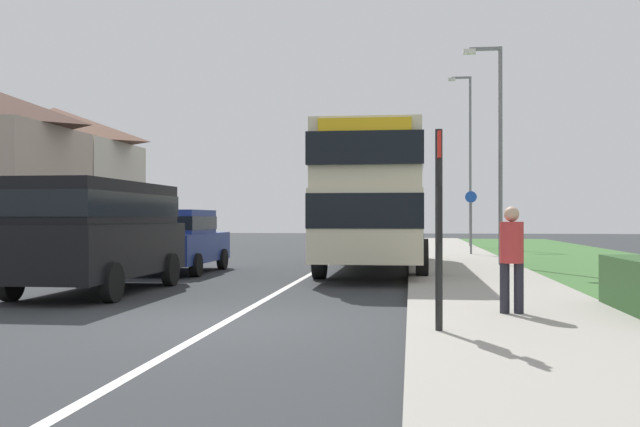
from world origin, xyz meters
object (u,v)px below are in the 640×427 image
(cycle_route_sign, at_px, (471,220))
(street_lamp_far, at_px, (468,151))
(pedestrian_at_stop, at_px, (512,254))
(street_lamp_mid, at_px, (496,140))
(parked_van_black, at_px, (98,227))
(double_decker_bus, at_px, (376,195))
(parked_car_blue, at_px, (177,238))
(bus_stop_sign, at_px, (439,215))

(cycle_route_sign, relative_size, street_lamp_far, 0.30)
(pedestrian_at_stop, distance_m, street_lamp_mid, 11.54)
(parked_van_black, height_order, cycle_route_sign, cycle_route_sign)
(double_decker_bus, height_order, street_lamp_mid, street_lamp_mid)
(parked_car_blue, bearing_deg, cycle_route_sign, 46.42)
(pedestrian_at_stop, distance_m, street_lamp_far, 25.79)
(pedestrian_at_stop, bearing_deg, street_lamp_far, 86.99)
(double_decker_bus, xyz_separation_m, cycle_route_sign, (3.26, 7.65, -0.71))
(pedestrian_at_stop, bearing_deg, double_decker_bus, 103.86)
(parked_van_black, height_order, pedestrian_at_stop, parked_van_black)
(cycle_route_sign, bearing_deg, pedestrian_at_stop, -92.70)
(pedestrian_at_stop, height_order, street_lamp_far, street_lamp_far)
(parked_car_blue, relative_size, cycle_route_sign, 1.68)
(parked_van_black, height_order, bus_stop_sign, bus_stop_sign)
(double_decker_bus, xyz_separation_m, parked_car_blue, (-5.36, -1.41, -1.20))
(parked_car_blue, distance_m, street_lamp_far, 19.69)
(pedestrian_at_stop, xyz_separation_m, street_lamp_far, (1.34, 25.48, 3.80))
(cycle_route_sign, relative_size, street_lamp_mid, 0.38)
(parked_van_black, bearing_deg, bus_stop_sign, -36.53)
(parked_van_black, relative_size, street_lamp_far, 0.61)
(cycle_route_sign, distance_m, street_lamp_mid, 6.82)
(bus_stop_sign, bearing_deg, pedestrian_at_stop, 57.57)
(parked_van_black, distance_m, bus_stop_sign, 8.17)
(bus_stop_sign, distance_m, street_lamp_far, 27.52)
(parked_car_blue, relative_size, bus_stop_sign, 1.63)
(parked_car_blue, bearing_deg, bus_stop_sign, -56.76)
(pedestrian_at_stop, relative_size, street_lamp_mid, 0.25)
(parked_van_black, height_order, parked_car_blue, parked_van_black)
(bus_stop_sign, relative_size, street_lamp_far, 0.31)
(cycle_route_sign, height_order, street_lamp_mid, street_lamp_mid)
(bus_stop_sign, bearing_deg, parked_car_blue, 123.24)
(parked_car_blue, bearing_deg, parked_van_black, -88.66)
(double_decker_bus, bearing_deg, cycle_route_sign, 66.91)
(pedestrian_at_stop, height_order, cycle_route_sign, cycle_route_sign)
(pedestrian_at_stop, bearing_deg, bus_stop_sign, -122.43)
(parked_van_black, xyz_separation_m, street_lamp_far, (9.01, 22.36, 3.45))
(cycle_route_sign, xyz_separation_m, street_lamp_mid, (0.23, -6.39, 2.39))
(parked_car_blue, xyz_separation_m, street_lamp_mid, (8.85, 2.68, 2.87))
(parked_van_black, distance_m, street_lamp_far, 24.35)
(street_lamp_far, bearing_deg, double_decker_bus, -103.61)
(parked_van_black, distance_m, cycle_route_sign, 16.73)
(street_lamp_mid, height_order, street_lamp_far, street_lamp_far)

